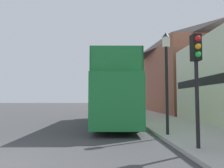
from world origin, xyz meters
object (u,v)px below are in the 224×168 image
object	(u,v)px
tour_bus	(115,96)
traffic_signal	(196,64)
lamp_post_second	(138,78)
parked_car_ahead_of_bus	(114,108)
lamp_post_nearest	(166,63)
lamp_post_third	(127,84)

from	to	relation	value
tour_bus	traffic_signal	size ratio (longest dim) A/B	2.95
tour_bus	lamp_post_second	xyz separation A→B (m)	(2.23, 3.85, 1.62)
tour_bus	parked_car_ahead_of_bus	bearing A→B (deg)	89.16
lamp_post_nearest	tour_bus	bearing A→B (deg)	111.24
lamp_post_second	parked_car_ahead_of_bus	bearing A→B (deg)	108.75
traffic_signal	lamp_post_second	world-z (taller)	lamp_post_second
parked_car_ahead_of_bus	lamp_post_nearest	xyz separation A→B (m)	(1.54, -14.21, 2.56)
parked_car_ahead_of_bus	lamp_post_nearest	size ratio (longest dim) A/B	1.03
lamp_post_second	lamp_post_third	size ratio (longest dim) A/B	0.95
tour_bus	lamp_post_third	bearing A→B (deg)	82.11
lamp_post_nearest	lamp_post_second	bearing A→B (deg)	88.63
traffic_signal	lamp_post_third	world-z (taller)	lamp_post_third
parked_car_ahead_of_bus	lamp_post_second	bearing A→B (deg)	-68.18
parked_car_ahead_of_bus	lamp_post_nearest	distance (m)	14.52
lamp_post_nearest	lamp_post_third	xyz separation A→B (m)	(0.27, 18.06, 0.35)
traffic_signal	tour_bus	bearing A→B (deg)	105.53
lamp_post_nearest	lamp_post_second	distance (m)	9.04
tour_bus	traffic_signal	world-z (taller)	tour_bus
lamp_post_third	traffic_signal	bearing A→B (deg)	-90.27
lamp_post_nearest	lamp_post_second	size ratio (longest dim) A/B	0.93
tour_bus	lamp_post_nearest	xyz separation A→B (m)	(2.01, -5.18, 1.41)
tour_bus	lamp_post_third	size ratio (longest dim) A/B	2.09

